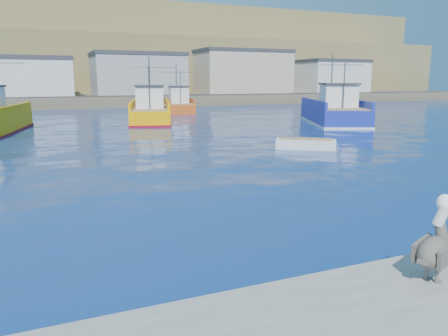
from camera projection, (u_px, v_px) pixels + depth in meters
name	position (u px, v px, depth m)	size (l,w,h in m)	color
ground	(307.00, 234.00, 11.77)	(260.00, 260.00, 0.00)	navy
dock_bollards	(428.00, 253.00, 8.81)	(36.20, 0.20, 0.30)	#4C4C4C
far_shore	(61.00, 60.00, 108.49)	(200.00, 81.00, 24.00)	brown
trawler_yellow_b	(150.00, 112.00, 43.01)	(6.28, 11.32, 6.44)	#FFA700
trawler_blue	(334.00, 112.00, 42.07)	(8.80, 12.91, 6.63)	#1A2899
boat_orange	(178.00, 104.00, 56.65)	(4.65, 9.03, 6.12)	#CB5017
skiff_mid	(306.00, 145.00, 26.40)	(3.60, 3.04, 0.77)	silver
pelican	(436.00, 245.00, 7.83)	(1.27, 0.75, 1.59)	#595451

